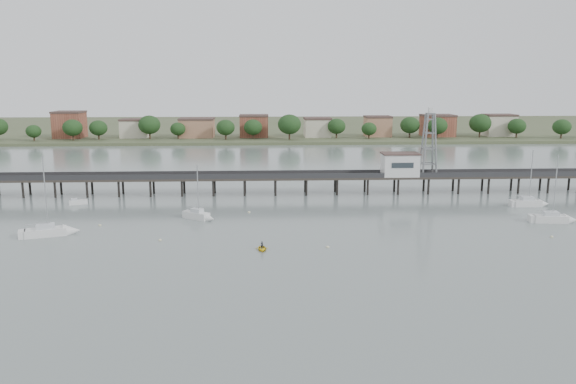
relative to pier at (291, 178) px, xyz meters
name	(u,v)px	position (x,y,z in m)	size (l,w,h in m)	color
ground_plane	(315,289)	(0.00, -60.00, -3.79)	(500.00, 500.00, 0.00)	slate
pier	(291,178)	(0.00, 0.00, 0.00)	(150.00, 5.00, 5.50)	#2D2823
pier_building	(400,164)	(25.00, 0.00, 2.87)	(8.40, 5.40, 5.30)	silver
lattice_tower	(429,145)	(31.50, 0.00, 7.31)	(3.20, 3.20, 15.50)	slate
sailboat_b	(201,216)	(-17.90, -23.49, -3.14)	(6.29, 5.07, 10.66)	silver
sailboat_e	(532,203)	(49.08, -15.08, -3.15)	(7.41, 2.20, 12.31)	silver
sailboat_a	(55,231)	(-41.09, -33.21, -3.16)	(8.97, 5.18, 14.20)	silver
sailboat_d	(557,219)	(47.21, -28.54, -3.15)	(8.07, 3.19, 13.01)	silver
white_tender	(78,202)	(-45.03, -8.93, -3.36)	(3.94, 2.60, 1.42)	silver
yellow_dinghy	(262,250)	(-6.52, -43.25, -3.79)	(1.98, 0.57, 2.77)	yellow
dinghy_occupant	(262,250)	(-6.52, -43.25, -3.79)	(0.41, 1.13, 0.27)	black
mooring_buoys	(274,231)	(-4.52, -32.72, -3.71)	(77.17, 24.74, 0.39)	beige
far_shore	(275,127)	(0.36, 179.58, -2.85)	(500.00, 170.00, 10.40)	#475133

